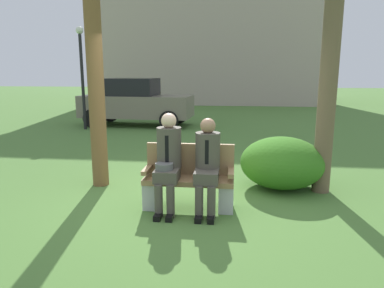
{
  "coord_description": "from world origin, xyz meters",
  "views": [
    {
      "loc": [
        0.83,
        -4.98,
        1.9
      ],
      "look_at": [
        0.23,
        0.13,
        0.85
      ],
      "focal_mm": 33.16,
      "sensor_mm": 36.0,
      "label": 1
    }
  ],
  "objects_px": {
    "street_lamp": "(82,67)",
    "building_backdrop": "(210,20)",
    "park_bench": "(189,181)",
    "parked_car_near": "(136,102)",
    "seated_man_right": "(207,161)",
    "shrub_near_bench": "(282,163)",
    "seated_man_left": "(168,158)"
  },
  "relations": [
    {
      "from": "seated_man_right",
      "to": "seated_man_left",
      "type": "bearing_deg",
      "value": 179.99
    },
    {
      "from": "seated_man_right",
      "to": "building_backdrop",
      "type": "distance_m",
      "value": 19.76
    },
    {
      "from": "seated_man_left",
      "to": "shrub_near_bench",
      "type": "height_order",
      "value": "seated_man_left"
    },
    {
      "from": "seated_man_right",
      "to": "park_bench",
      "type": "bearing_deg",
      "value": 155.82
    },
    {
      "from": "shrub_near_bench",
      "to": "building_backdrop",
      "type": "distance_m",
      "value": 18.83
    },
    {
      "from": "park_bench",
      "to": "shrub_near_bench",
      "type": "xyz_separation_m",
      "value": [
        1.42,
        1.04,
        0.04
      ]
    },
    {
      "from": "park_bench",
      "to": "street_lamp",
      "type": "distance_m",
      "value": 8.05
    },
    {
      "from": "park_bench",
      "to": "parked_car_near",
      "type": "bearing_deg",
      "value": 110.66
    },
    {
      "from": "seated_man_right",
      "to": "street_lamp",
      "type": "distance_m",
      "value": 8.22
    },
    {
      "from": "park_bench",
      "to": "street_lamp",
      "type": "height_order",
      "value": "street_lamp"
    },
    {
      "from": "park_bench",
      "to": "street_lamp",
      "type": "relative_size",
      "value": 0.38
    },
    {
      "from": "park_bench",
      "to": "shrub_near_bench",
      "type": "bearing_deg",
      "value": 36.16
    },
    {
      "from": "park_bench",
      "to": "shrub_near_bench",
      "type": "height_order",
      "value": "park_bench"
    },
    {
      "from": "seated_man_left",
      "to": "building_backdrop",
      "type": "height_order",
      "value": "building_backdrop"
    },
    {
      "from": "park_bench",
      "to": "seated_man_right",
      "type": "bearing_deg",
      "value": -24.18
    },
    {
      "from": "seated_man_left",
      "to": "seated_man_right",
      "type": "xyz_separation_m",
      "value": [
        0.54,
        -0.0,
        -0.03
      ]
    },
    {
      "from": "seated_man_left",
      "to": "seated_man_right",
      "type": "height_order",
      "value": "seated_man_left"
    },
    {
      "from": "seated_man_right",
      "to": "street_lamp",
      "type": "xyz_separation_m",
      "value": [
        -4.61,
        6.67,
        1.34
      ]
    },
    {
      "from": "seated_man_right",
      "to": "street_lamp",
      "type": "height_order",
      "value": "street_lamp"
    },
    {
      "from": "seated_man_left",
      "to": "street_lamp",
      "type": "height_order",
      "value": "street_lamp"
    },
    {
      "from": "park_bench",
      "to": "parked_car_near",
      "type": "relative_size",
      "value": 0.31
    },
    {
      "from": "parked_car_near",
      "to": "building_backdrop",
      "type": "height_order",
      "value": "building_backdrop"
    },
    {
      "from": "shrub_near_bench",
      "to": "parked_car_near",
      "type": "bearing_deg",
      "value": 123.12
    },
    {
      "from": "seated_man_left",
      "to": "parked_car_near",
      "type": "bearing_deg",
      "value": 108.54
    },
    {
      "from": "parked_car_near",
      "to": "street_lamp",
      "type": "distance_m",
      "value": 2.19
    },
    {
      "from": "street_lamp",
      "to": "building_backdrop",
      "type": "relative_size",
      "value": 0.23
    },
    {
      "from": "shrub_near_bench",
      "to": "street_lamp",
      "type": "height_order",
      "value": "street_lamp"
    },
    {
      "from": "street_lamp",
      "to": "building_backdrop",
      "type": "bearing_deg",
      "value": 75.14
    },
    {
      "from": "seated_man_left",
      "to": "street_lamp",
      "type": "bearing_deg",
      "value": 121.41
    },
    {
      "from": "seated_man_right",
      "to": "shrub_near_bench",
      "type": "relative_size",
      "value": 0.94
    },
    {
      "from": "parked_car_near",
      "to": "seated_man_right",
      "type": "bearing_deg",
      "value": -67.94
    },
    {
      "from": "seated_man_left",
      "to": "parked_car_near",
      "type": "height_order",
      "value": "parked_car_near"
    }
  ]
}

